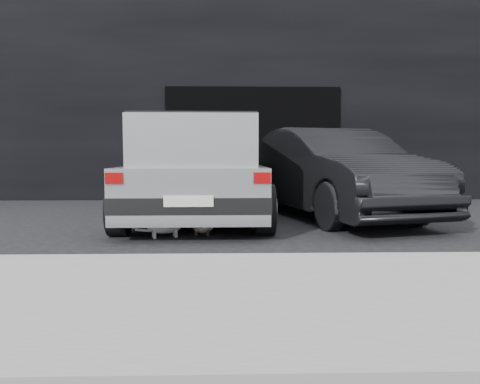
{
  "coord_description": "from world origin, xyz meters",
  "views": [
    {
      "loc": [
        0.41,
        -6.84,
        1.05
      ],
      "look_at": [
        0.56,
        -1.34,
        0.61
      ],
      "focal_mm": 35.0,
      "sensor_mm": 36.0,
      "label": 1
    }
  ],
  "objects_px": {
    "cat_siamese": "(203,224)",
    "second_car": "(332,173)",
    "silver_hatchback": "(198,165)",
    "cat_white": "(167,225)"
  },
  "relations": [
    {
      "from": "second_car",
      "to": "cat_white",
      "type": "xyz_separation_m",
      "value": [
        -2.53,
        -1.87,
        -0.59
      ]
    },
    {
      "from": "second_car",
      "to": "cat_white",
      "type": "relative_size",
      "value": 7.04
    },
    {
      "from": "silver_hatchback",
      "to": "cat_white",
      "type": "distance_m",
      "value": 1.75
    },
    {
      "from": "silver_hatchback",
      "to": "cat_white",
      "type": "height_order",
      "value": "silver_hatchback"
    },
    {
      "from": "cat_siamese",
      "to": "cat_white",
      "type": "distance_m",
      "value": 0.49
    },
    {
      "from": "cat_siamese",
      "to": "second_car",
      "type": "bearing_deg",
      "value": -137.8
    },
    {
      "from": "silver_hatchback",
      "to": "cat_siamese",
      "type": "bearing_deg",
      "value": -84.36
    },
    {
      "from": "silver_hatchback",
      "to": "second_car",
      "type": "relative_size",
      "value": 0.97
    },
    {
      "from": "silver_hatchback",
      "to": "cat_siamese",
      "type": "distance_m",
      "value": 1.56
    },
    {
      "from": "cat_white",
      "to": "second_car",
      "type": "bearing_deg",
      "value": 108.04
    }
  ]
}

